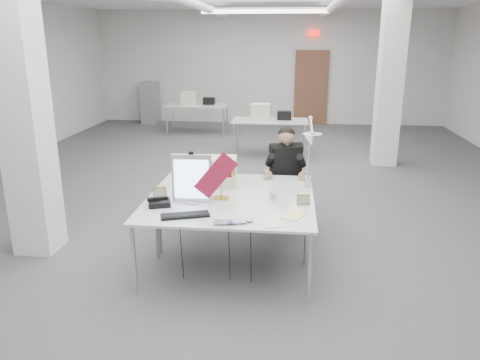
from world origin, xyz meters
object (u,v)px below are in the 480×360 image
object	(u,v)px
office_chair	(285,189)
laptop	(230,224)
monitor	(192,179)
architect_lamp	(310,154)
beige_monitor	(222,171)
desk_main	(225,212)
desk_phone	(160,203)
seated_person	(286,160)
bankers_lamp	(221,185)

from	to	relation	value
office_chair	laptop	size ratio (longest dim) A/B	3.30
monitor	architect_lamp	distance (m)	1.32
architect_lamp	beige_monitor	bearing A→B (deg)	-176.32
desk_main	beige_monitor	distance (m)	0.91
desk_phone	seated_person	bearing A→B (deg)	31.82
monitor	desk_phone	xyz separation A→B (m)	(-0.32, -0.14, -0.23)
bankers_lamp	desk_main	bearing A→B (deg)	-56.73
laptop	beige_monitor	xyz separation A→B (m)	(-0.26, 1.23, 0.15)
seated_person	laptop	bearing A→B (deg)	-123.00
seated_person	laptop	xyz separation A→B (m)	(-0.48, -1.91, -0.13)
seated_person	bankers_lamp	size ratio (longest dim) A/B	3.07
monitor	architect_lamp	xyz separation A→B (m)	(1.23, 0.43, 0.19)
seated_person	architect_lamp	distance (m)	0.98
seated_person	monitor	bearing A→B (deg)	-144.83
desk_main	desk_phone	world-z (taller)	desk_phone
laptop	architect_lamp	size ratio (longest dim) A/B	0.33
laptop	desk_phone	size ratio (longest dim) A/B	1.34
bankers_lamp	beige_monitor	xyz separation A→B (m)	(-0.07, 0.51, 0.01)
monitor	laptop	distance (m)	0.80
desk_main	bankers_lamp	size ratio (longest dim) A/B	5.83
office_chair	architect_lamp	bearing A→B (deg)	-92.79
laptop	beige_monitor	bearing A→B (deg)	88.66
desk_main	laptop	bearing A→B (deg)	-74.48
seated_person	desk_phone	distance (m)	1.95
office_chair	desk_phone	xyz separation A→B (m)	(-1.28, -1.51, 0.29)
monitor	beige_monitor	bearing A→B (deg)	69.59
beige_monitor	architect_lamp	size ratio (longest dim) A/B	0.38
office_chair	laptop	bearing A→B (deg)	-122.65
office_chair	monitor	distance (m)	1.75
laptop	desk_phone	xyz separation A→B (m)	(-0.80, 0.45, 0.02)
desk_main	laptop	distance (m)	0.37
desk_phone	architect_lamp	xyz separation A→B (m)	(1.55, 0.57, 0.43)
seated_person	bankers_lamp	distance (m)	1.36
office_chair	laptop	xyz separation A→B (m)	(-0.48, -1.96, 0.27)
laptop	architect_lamp	distance (m)	1.34
office_chair	seated_person	xyz separation A→B (m)	(0.00, -0.05, 0.41)
desk_main	laptop	xyz separation A→B (m)	(0.10, -0.35, 0.02)
monitor	bankers_lamp	distance (m)	0.34
monitor	laptop	xyz separation A→B (m)	(0.48, -0.59, -0.25)
desk_main	desk_phone	xyz separation A→B (m)	(-0.70, 0.09, 0.04)
laptop	desk_phone	distance (m)	0.91
seated_person	laptop	world-z (taller)	seated_person
office_chair	laptop	distance (m)	2.03
monitor	desk_phone	bearing A→B (deg)	-157.86
desk_phone	architect_lamp	distance (m)	1.71
laptop	desk_phone	world-z (taller)	desk_phone
desk_main	laptop	size ratio (longest dim) A/B	6.02
laptop	bankers_lamp	distance (m)	0.77
seated_person	architect_lamp	bearing A→B (deg)	-91.94
monitor	architect_lamp	world-z (taller)	architect_lamp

